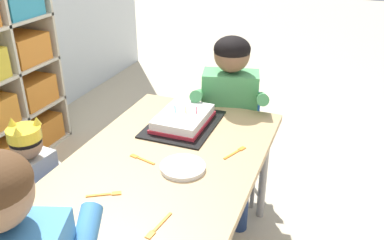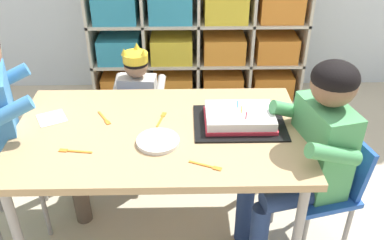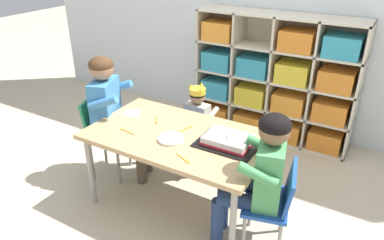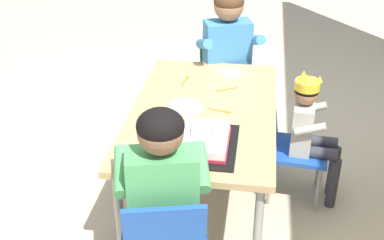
% 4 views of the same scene
% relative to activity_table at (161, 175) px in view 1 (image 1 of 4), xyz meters
% --- Properties ---
extents(activity_table, '(1.31, 0.78, 0.62)m').
position_rel_activity_table_xyz_m(activity_table, '(0.00, 0.00, 0.00)').
color(activity_table, tan).
rests_on(activity_table, ground).
extents(classroom_chair_blue, '(0.35, 0.38, 0.58)m').
position_rel_activity_table_xyz_m(classroom_chair_blue, '(-0.15, 0.48, -0.23)').
color(classroom_chair_blue, '#1E4CA8').
rests_on(classroom_chair_blue, ground).
extents(child_with_crown, '(0.31, 0.31, 0.80)m').
position_rel_activity_table_xyz_m(child_with_crown, '(-0.15, 0.59, -0.08)').
color(child_with_crown, '#B2ADA3').
rests_on(child_with_crown, ground).
extents(classroom_chair_guest_side, '(0.38, 0.43, 0.63)m').
position_rel_activity_table_xyz_m(classroom_chair_guest_side, '(0.77, -0.07, -0.18)').
color(classroom_chair_guest_side, '#1E4CA8').
rests_on(classroom_chair_guest_side, ground).
extents(guest_at_table_side, '(0.47, 0.45, 0.99)m').
position_rel_activity_table_xyz_m(guest_at_table_side, '(0.66, -0.10, 0.03)').
color(guest_at_table_side, '#4C9E5B').
rests_on(guest_at_table_side, ground).
extents(birthday_cake_on_tray, '(0.42, 0.31, 0.10)m').
position_rel_activity_table_xyz_m(birthday_cake_on_tray, '(0.37, 0.05, 0.08)').
color(birthday_cake_on_tray, black).
rests_on(birthday_cake_on_tray, activity_table).
extents(paper_plate_stack, '(0.18, 0.18, 0.02)m').
position_rel_activity_table_xyz_m(paper_plate_stack, '(0.00, -0.10, 0.06)').
color(paper_plate_stack, white).
rests_on(paper_plate_stack, activity_table).
extents(paper_napkin_square, '(0.16, 0.16, 0.00)m').
position_rel_activity_table_xyz_m(paper_napkin_square, '(-0.51, 0.11, 0.05)').
color(paper_napkin_square, white).
rests_on(paper_napkin_square, activity_table).
extents(fork_beside_plate_stack, '(0.13, 0.07, 0.00)m').
position_rel_activity_table_xyz_m(fork_beside_plate_stack, '(0.20, -0.27, 0.05)').
color(fork_beside_plate_stack, orange).
rests_on(fork_beside_plate_stack, activity_table).
extents(fork_near_child_seat, '(0.08, 0.12, 0.00)m').
position_rel_activity_table_xyz_m(fork_near_child_seat, '(-0.26, 0.10, 0.05)').
color(fork_near_child_seat, orange).
rests_on(fork_near_child_seat, activity_table).
extents(fork_at_table_front_edge, '(0.05, 0.13, 0.00)m').
position_rel_activity_table_xyz_m(fork_at_table_front_edge, '(0.01, 0.09, 0.05)').
color(fork_at_table_front_edge, orange).
rests_on(fork_at_table_front_edge, activity_table).
extents(fork_near_cake_tray, '(0.14, 0.04, 0.00)m').
position_rel_activity_table_xyz_m(fork_near_cake_tray, '(-0.35, -0.16, 0.05)').
color(fork_near_cake_tray, orange).
rests_on(fork_near_cake_tray, activity_table).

